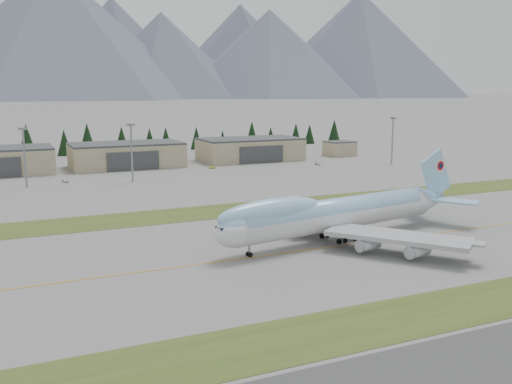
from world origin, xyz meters
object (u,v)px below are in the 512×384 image
hangar_center (127,155)px  hangar_right (250,149)px  boeing_747_freighter (336,213)px  service_vehicle_b (212,169)px  service_vehicle_a (65,182)px  service_vehicle_c (318,165)px

hangar_center → hangar_right: bearing=0.0°
boeing_747_freighter → hangar_center: bearing=87.3°
hangar_right → hangar_center: bearing=180.0°
hangar_right → service_vehicle_b: (-27.33, -20.81, -5.39)m
boeing_747_freighter → hangar_right: 151.45m
hangar_right → service_vehicle_a: 95.96m
service_vehicle_b → service_vehicle_c: bearing=-75.2°
service_vehicle_a → service_vehicle_b: 63.76m
service_vehicle_b → service_vehicle_a: bearing=125.5°
boeing_747_freighter → hangar_center: (-17.23, 145.29, -0.88)m
hangar_center → service_vehicle_c: bearing=-19.6°
hangar_right → service_vehicle_b: bearing=-142.7°
service_vehicle_b → service_vehicle_c: size_ratio=0.74×
service_vehicle_a → service_vehicle_c: service_vehicle_c is taller
hangar_center → boeing_747_freighter: bearing=-83.2°
service_vehicle_a → service_vehicle_b: size_ratio=1.11×
service_vehicle_b → service_vehicle_c: (48.32, -8.08, 0.00)m
service_vehicle_b → hangar_center: bearing=81.8°
boeing_747_freighter → service_vehicle_a: size_ratio=20.52×
hangar_right → service_vehicle_c: (20.99, -28.89, -5.39)m
hangar_center → service_vehicle_a: bearing=-132.0°
service_vehicle_c → service_vehicle_a: bearing=-162.7°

